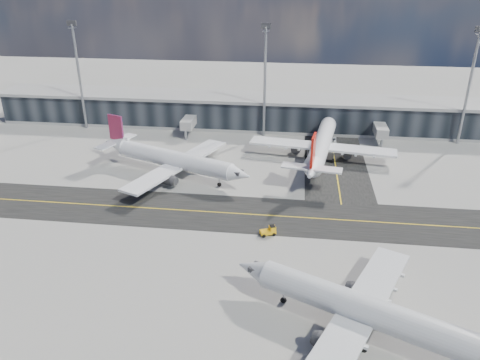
% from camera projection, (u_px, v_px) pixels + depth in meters
% --- Properties ---
extents(ground, '(300.00, 300.00, 0.00)m').
position_uv_depth(ground, '(242.00, 225.00, 82.77)').
color(ground, gray).
rests_on(ground, ground).
extents(taxiway_lanes, '(180.00, 63.00, 0.03)m').
position_uv_depth(taxiway_lanes, '(268.00, 199.00, 91.99)').
color(taxiway_lanes, black).
rests_on(taxiway_lanes, ground).
extents(terminal_concourse, '(152.00, 19.80, 8.80)m').
position_uv_depth(terminal_concourse, '(266.00, 113.00, 130.49)').
color(terminal_concourse, black).
rests_on(terminal_concourse, ground).
extents(floodlight_masts, '(102.50, 0.70, 28.90)m').
position_uv_depth(floodlight_masts, '(265.00, 77.00, 119.42)').
color(floodlight_masts, gray).
rests_on(floodlight_masts, ground).
extents(airliner_af, '(36.41, 31.49, 11.23)m').
position_uv_depth(airliner_af, '(172.00, 159.00, 100.85)').
color(airliner_af, silver).
rests_on(airliner_af, ground).
extents(airliner_redtail, '(34.32, 40.09, 11.88)m').
position_uv_depth(airliner_redtail, '(321.00, 145.00, 108.04)').
color(airliner_redtail, silver).
rests_on(airliner_redtail, ground).
extents(airliner_near, '(35.63, 30.73, 11.10)m').
position_uv_depth(airliner_near, '(371.00, 312.00, 56.59)').
color(airliner_near, silver).
rests_on(airliner_near, ground).
extents(baggage_tug, '(2.93, 2.18, 1.66)m').
position_uv_depth(baggage_tug, '(269.00, 231.00, 79.35)').
color(baggage_tug, '#ECAA0C').
rests_on(baggage_tug, ground).
extents(service_van, '(2.76, 5.44, 1.47)m').
position_uv_depth(service_van, '(332.00, 141.00, 120.05)').
color(service_van, silver).
rests_on(service_van, ground).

